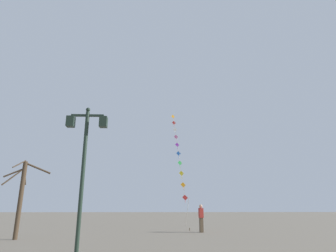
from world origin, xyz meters
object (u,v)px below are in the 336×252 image
kite_train (179,154)px  kite_flyer (201,217)px  twin_lantern_lamp_post (85,149)px  bare_tree (21,195)px

kite_train → kite_flyer: kite_train is taller
twin_lantern_lamp_post → kite_train: (4.68, 15.78, 2.74)m
twin_lantern_lamp_post → kite_flyer: (5.52, 8.77, -2.65)m
twin_lantern_lamp_post → bare_tree: bearing=130.9°
kite_train → twin_lantern_lamp_post: bearing=-106.5°
twin_lantern_lamp_post → bare_tree: size_ratio=1.32×
kite_train → kite_flyer: 8.88m
twin_lantern_lamp_post → kite_train: 16.68m
kite_flyer → twin_lantern_lamp_post: bearing=141.5°
bare_tree → twin_lantern_lamp_post: bearing=-49.1°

